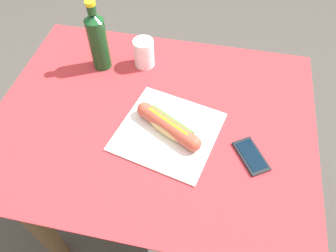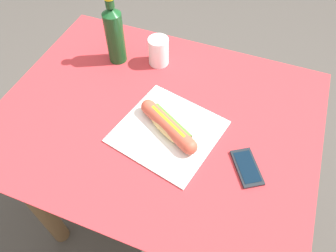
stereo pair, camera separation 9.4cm
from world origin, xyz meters
name	(u,v)px [view 1 (the left image)]	position (x,y,z in m)	size (l,w,h in m)	color
ground_plane	(158,211)	(0.00, 0.00, 0.00)	(6.00, 6.00, 0.00)	#47423D
dining_table	(154,145)	(0.00, 0.00, 0.59)	(1.00, 0.79, 0.75)	brown
paper_wrapper	(168,131)	(0.06, -0.05, 0.75)	(0.28, 0.28, 0.01)	silver
hot_dog	(168,126)	(0.06, -0.05, 0.78)	(0.21, 0.14, 0.05)	#DBB26B
cell_phone	(251,156)	(0.31, -0.09, 0.75)	(0.12, 0.13, 0.01)	black
soda_bottle	(98,40)	(-0.23, 0.20, 0.86)	(0.06, 0.06, 0.25)	#14471E
drinking_cup	(144,53)	(-0.09, 0.23, 0.80)	(0.07, 0.07, 0.10)	white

